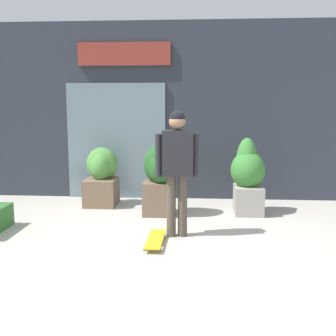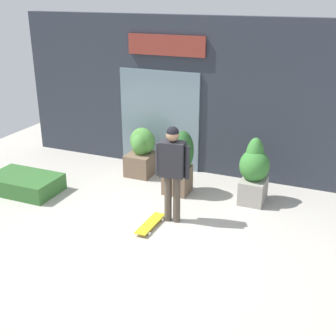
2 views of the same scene
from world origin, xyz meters
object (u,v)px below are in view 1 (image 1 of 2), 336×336
planter_box_left (248,176)px  planter_box_mid (161,171)px  planter_box_right (102,174)px  skateboard (155,239)px  skateboarder (177,160)px

planter_box_left → planter_box_mid: (-1.46, -0.21, 0.11)m
planter_box_left → planter_box_right: size_ratio=1.21×
skateboard → planter_box_left: planter_box_left is taller
skateboarder → planter_box_right: 2.37m
skateboarder → planter_box_left: (1.14, 1.38, -0.46)m
planter_box_mid → planter_box_right: bearing=152.4°
planter_box_left → planter_box_right: (-2.62, 0.39, -0.06)m
skateboarder → planter_box_mid: bearing=-170.9°
planter_box_right → skateboard: bearing=-60.4°
skateboarder → planter_box_right: skateboarder is taller
planter_box_left → planter_box_mid: 1.48m
planter_box_right → planter_box_mid: size_ratio=0.79×
skateboard → planter_box_right: size_ratio=0.79×
planter_box_left → skateboard: bearing=-128.9°
planter_box_left → planter_box_right: bearing=171.5°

